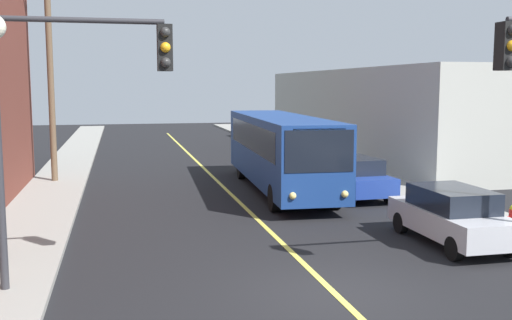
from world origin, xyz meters
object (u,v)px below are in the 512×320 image
(parked_car_silver, at_px, (452,215))
(utility_pole_mid, at_px, (50,52))
(parked_car_red, at_px, (302,157))
(traffic_signal_left_corner, at_px, (72,94))
(city_bus, at_px, (280,149))
(parked_car_blue, at_px, (354,176))

(parked_car_silver, xyz_separation_m, utility_pole_mid, (-12.07, 13.59, 5.15))
(utility_pole_mid, bearing_deg, parked_car_red, 3.65)
(traffic_signal_left_corner, bearing_deg, parked_car_red, 57.69)
(utility_pole_mid, bearing_deg, traffic_signal_left_corner, -82.54)
(city_bus, height_order, parked_car_blue, city_bus)
(parked_car_blue, bearing_deg, parked_car_silver, -90.45)
(parked_car_silver, relative_size, utility_pole_mid, 0.41)
(utility_pole_mid, bearing_deg, parked_car_silver, -48.39)
(parked_car_blue, distance_m, parked_car_red, 6.96)
(parked_car_red, relative_size, utility_pole_mid, 0.42)
(city_bus, relative_size, utility_pole_mid, 1.15)
(city_bus, distance_m, parked_car_blue, 3.43)
(parked_car_red, bearing_deg, parked_car_blue, -90.01)
(parked_car_blue, xyz_separation_m, utility_pole_mid, (-12.13, 6.19, 5.15))
(parked_car_silver, bearing_deg, parked_car_red, 89.76)
(parked_car_silver, height_order, parked_car_red, same)
(parked_car_red, height_order, traffic_signal_left_corner, traffic_signal_left_corner)
(parked_car_blue, relative_size, utility_pole_mid, 0.42)
(parked_car_blue, xyz_separation_m, parked_car_red, (0.00, 6.96, 0.00))
(city_bus, bearing_deg, traffic_signal_left_corner, -124.27)
(utility_pole_mid, height_order, traffic_signal_left_corner, utility_pole_mid)
(parked_car_red, distance_m, utility_pole_mid, 13.20)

